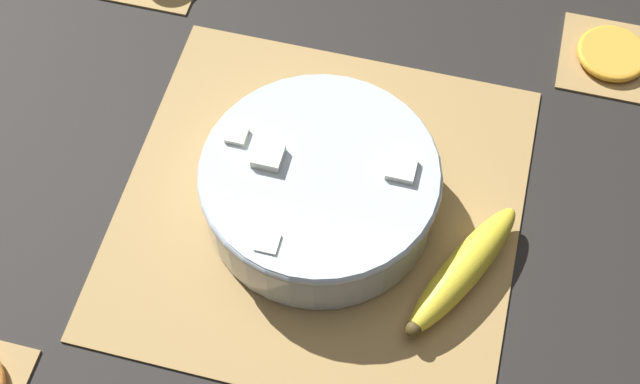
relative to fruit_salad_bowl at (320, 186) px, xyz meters
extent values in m
plane|color=black|center=(0.00, 0.00, -0.05)|extent=(6.00, 6.00, 0.00)
cube|color=#A8844C|center=(0.00, 0.00, -0.05)|extent=(0.43, 0.43, 0.01)
cube|color=#3D2D19|center=(-0.15, 0.00, -0.04)|extent=(0.01, 0.42, 0.00)
cube|color=#3D2D19|center=(-0.09, 0.00, -0.04)|extent=(0.01, 0.42, 0.00)
cube|color=#3D2D19|center=(-0.03, 0.00, -0.04)|extent=(0.01, 0.42, 0.00)
cube|color=#3D2D19|center=(0.03, 0.00, -0.04)|extent=(0.01, 0.42, 0.00)
cube|color=#3D2D19|center=(0.09, 0.00, -0.04)|extent=(0.01, 0.42, 0.00)
cube|color=#3D2D19|center=(0.15, 0.00, -0.04)|extent=(0.01, 0.42, 0.00)
cube|color=#A8844C|center=(0.29, -0.29, -0.05)|extent=(0.12, 0.12, 0.01)
cube|color=#3D2D19|center=(0.26, -0.29, -0.04)|extent=(0.00, 0.12, 0.00)
cube|color=#3D2D19|center=(0.29, -0.29, -0.04)|extent=(0.00, 0.12, 0.00)
cube|color=#3D2D19|center=(0.32, -0.29, -0.04)|extent=(0.00, 0.12, 0.00)
cylinder|color=silver|center=(0.00, 0.00, 0.00)|extent=(0.24, 0.24, 0.07)
torus|color=silver|center=(0.00, 0.00, 0.03)|extent=(0.25, 0.25, 0.01)
cylinder|color=#F7EFC6|center=(-0.01, 0.09, 0.01)|extent=(0.03, 0.03, 0.01)
cylinder|color=#F7EFC6|center=(-0.08, 0.06, -0.01)|extent=(0.03, 0.03, 0.01)
cylinder|color=#F7EFC6|center=(-0.09, 0.02, -0.02)|extent=(0.03, 0.03, 0.01)
cylinder|color=#F7EFC6|center=(0.08, 0.01, 0.01)|extent=(0.03, 0.03, 0.01)
cylinder|color=#F7EFC6|center=(-0.03, 0.07, -0.01)|extent=(0.03, 0.03, 0.01)
cylinder|color=#F7EFC6|center=(0.06, 0.06, -0.03)|extent=(0.03, 0.03, 0.01)
cylinder|color=#F7EFC6|center=(0.06, -0.08, 0.00)|extent=(0.03, 0.03, 0.01)
cylinder|color=#F7EFC6|center=(-0.03, -0.09, 0.00)|extent=(0.03, 0.03, 0.01)
cylinder|color=#F7EFC6|center=(0.00, 0.02, 0.02)|extent=(0.03, 0.03, 0.01)
cylinder|color=#F7EFC6|center=(0.03, -0.03, -0.02)|extent=(0.03, 0.03, 0.01)
cylinder|color=#F7EFC6|center=(0.00, 0.02, -0.01)|extent=(0.03, 0.03, 0.01)
cylinder|color=#F7EFC6|center=(0.06, 0.05, 0.00)|extent=(0.03, 0.03, 0.01)
cube|color=white|center=(0.02, -0.08, 0.03)|extent=(0.03, 0.03, 0.03)
cube|color=white|center=(0.06, -0.07, -0.03)|extent=(0.03, 0.03, 0.03)
cube|color=white|center=(0.09, -0.04, -0.02)|extent=(0.02, 0.02, 0.02)
cube|color=white|center=(-0.06, 0.02, 0.00)|extent=(0.03, 0.03, 0.03)
cube|color=white|center=(0.07, 0.01, -0.02)|extent=(0.03, 0.03, 0.03)
cube|color=white|center=(-0.09, -0.04, -0.01)|extent=(0.03, 0.03, 0.03)
cube|color=white|center=(0.03, 0.00, 0.00)|extent=(0.03, 0.03, 0.03)
cube|color=white|center=(-0.05, -0.02, -0.01)|extent=(0.03, 0.03, 0.03)
cube|color=white|center=(0.02, 0.09, 0.03)|extent=(0.02, 0.02, 0.02)
cube|color=white|center=(-0.09, 0.03, 0.02)|extent=(0.02, 0.02, 0.02)
cube|color=white|center=(0.00, 0.05, 0.03)|extent=(0.03, 0.03, 0.03)
ellipsoid|color=#F9A338|center=(0.07, -0.04, 0.01)|extent=(0.02, 0.01, 0.01)
ellipsoid|color=red|center=(-0.07, -0.06, 0.02)|extent=(0.03, 0.02, 0.02)
ellipsoid|color=red|center=(-0.02, 0.07, 0.02)|extent=(0.02, 0.01, 0.01)
ellipsoid|color=#F9A338|center=(-0.01, -0.05, -0.01)|extent=(0.03, 0.02, 0.01)
ellipsoid|color=yellow|center=(-0.05, -0.16, -0.02)|extent=(0.18, 0.11, 0.04)
sphere|color=#473819|center=(-0.12, -0.13, -0.02)|extent=(0.02, 0.02, 0.02)
cylinder|color=#F9A338|center=(0.29, -0.29, -0.04)|extent=(0.08, 0.08, 0.01)
torus|color=#F4A82D|center=(0.29, -0.29, -0.04)|extent=(0.09, 0.09, 0.01)
camera|label=1|loc=(-0.46, -0.12, 0.80)|focal=50.00mm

